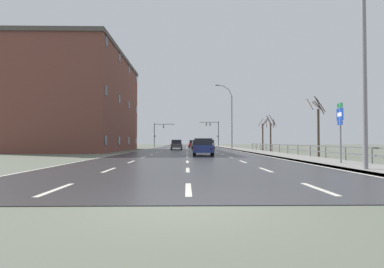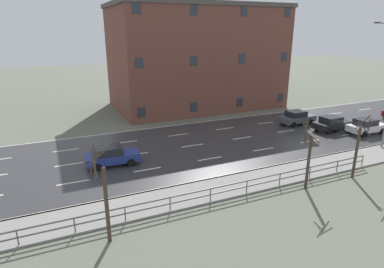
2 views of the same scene
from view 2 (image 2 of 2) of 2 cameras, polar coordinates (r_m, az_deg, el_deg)
The scene contains 10 objects.
ground_plane at distance 41.26m, azimuth 24.94°, elevation 1.73°, with size 160.00×160.00×0.12m.
guardrail at distance 19.02m, azimuth -7.73°, elevation -12.44°, with size 0.07×34.64×1.00m.
car_far_right at distance 37.79m, azimuth 28.33°, elevation 1.24°, with size 1.91×4.14×1.57m.
car_distant at distance 26.30m, azimuth -13.96°, elevation -3.72°, with size 1.98×4.18×1.57m.
car_far_left at distance 38.47m, azimuth 17.99°, elevation 2.80°, with size 1.94×4.15×1.57m.
car_near_right at distance 37.29m, azimuth 23.38°, elevation 1.73°, with size 1.96×4.17×1.57m.
brick_building at distance 45.25m, azimuth 0.71°, elevation 13.43°, with size 13.00×22.23×13.41m.
bare_tree_near at distance 16.61m, azimuth -15.09°, elevation -10.82°, with size 1.22×1.43×5.17m.
bare_tree_mid at distance 22.64m, azimuth 19.81°, elevation -4.01°, with size 1.20×0.97×4.73m.
bare_tree_far at distance 25.71m, azimuth 27.14°, elevation -2.30°, with size 1.35×1.55×4.72m.
Camera 2 is at (25.69, 17.41, 10.27)m, focal length 30.30 mm.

